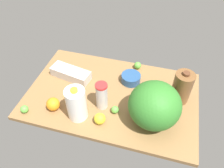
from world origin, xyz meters
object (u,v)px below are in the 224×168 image
at_px(watermelon, 155,105).
at_px(orange_loose, 53,104).
at_px(lime_near_front, 115,110).
at_px(tumbler_cup, 102,96).
at_px(lemon_by_jug, 100,119).
at_px(lime_beside_bowl, 138,65).
at_px(lime_far_back, 24,109).
at_px(milk_jug, 76,104).
at_px(egg_carton, 71,73).
at_px(mixing_bowl, 131,78).
at_px(chocolate_milk_jug, 182,87).

distance_m(watermelon, orange_loose, 0.66).
relative_size(orange_loose, lime_near_front, 1.78).
distance_m(watermelon, tumbler_cup, 0.34).
distance_m(tumbler_cup, lime_near_front, 0.13).
height_order(lemon_by_jug, lime_beside_bowl, lemon_by_jug).
bearing_deg(lime_near_front, lime_beside_bowl, 82.92).
height_order(lemon_by_jug, lime_far_back, lemon_by_jug).
bearing_deg(milk_jug, lime_near_front, 21.62).
xyz_separation_m(lemon_by_jug, lime_beside_bowl, (0.13, 0.58, -0.01)).
bearing_deg(egg_carton, tumbler_cup, -22.60).
bearing_deg(mixing_bowl, lime_near_front, -97.06).
bearing_deg(egg_carton, lime_near_front, -19.14).
bearing_deg(orange_loose, egg_carton, 92.01).
xyz_separation_m(lime_beside_bowl, lime_far_back, (-0.63, -0.63, -0.00)).
xyz_separation_m(orange_loose, lime_far_back, (-0.17, -0.08, -0.02)).
bearing_deg(watermelon, mixing_bowl, 123.69).
xyz_separation_m(mixing_bowl, chocolate_milk_jug, (0.36, -0.08, 0.09)).
relative_size(egg_carton, watermelon, 0.96).
height_order(chocolate_milk_jug, lemon_by_jug, chocolate_milk_jug).
bearing_deg(lemon_by_jug, orange_loose, 175.97).
bearing_deg(orange_loose, mixing_bowl, 41.73).
bearing_deg(orange_loose, tumbler_cup, 19.82).
relative_size(watermelon, milk_jug, 1.29).
height_order(mixing_bowl, chocolate_milk_jug, chocolate_milk_jug).
xyz_separation_m(lemon_by_jug, orange_loose, (-0.33, 0.02, 0.01)).
relative_size(lemon_by_jug, lime_far_back, 1.41).
distance_m(milk_jug, lemon_by_jug, 0.17).
height_order(tumbler_cup, lime_near_front, tumbler_cup).
relative_size(egg_carton, lemon_by_jug, 4.20).
bearing_deg(lime_beside_bowl, milk_jug, -116.64).
distance_m(mixing_bowl, egg_carton, 0.46).
bearing_deg(watermelon, milk_jug, -168.39).
bearing_deg(orange_loose, watermelon, 7.68).
bearing_deg(chocolate_milk_jug, milk_jug, -152.74).
relative_size(lime_near_front, lime_far_back, 0.97).
relative_size(egg_carton, lime_near_front, 6.12).
distance_m(egg_carton, lemon_by_jug, 0.48).
distance_m(lime_near_front, lime_far_back, 0.60).
bearing_deg(milk_jug, orange_loose, 177.13).
relative_size(watermelon, lime_far_back, 6.18).
bearing_deg(mixing_bowl, watermelon, -56.31).
height_order(egg_carton, chocolate_milk_jug, chocolate_milk_jug).
xyz_separation_m(lemon_by_jug, lime_near_front, (0.07, 0.10, -0.01)).
bearing_deg(mixing_bowl, lime_beside_bowl, 82.88).
bearing_deg(milk_jug, lemon_by_jug, -5.38).
height_order(watermelon, lime_near_front, watermelon).
distance_m(lemon_by_jug, lime_far_back, 0.51).
bearing_deg(tumbler_cup, lime_beside_bowl, 70.61).
bearing_deg(lime_far_back, lemon_by_jug, 6.11).
bearing_deg(chocolate_milk_jug, lemon_by_jug, -144.47).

